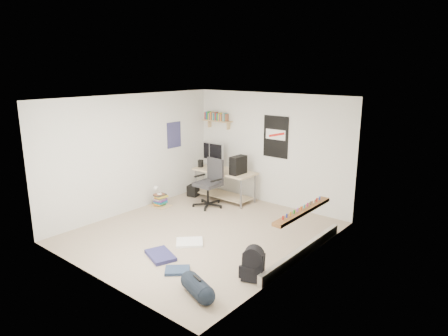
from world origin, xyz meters
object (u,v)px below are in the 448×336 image
Objects in this scene: office_chair at (208,185)px; book_stack at (160,199)px; duffel_bag at (197,287)px; desk at (225,184)px; backpack at (253,267)px.

office_chair reaches higher than book_stack.
book_stack is (-3.17, 2.13, 0.01)m from duffel_bag.
office_chair is 2.38× the size of book_stack.
book_stack is (-0.83, -1.28, -0.21)m from desk.
desk reaches higher than book_stack.
duffel_bag is at bearing -48.60° from desk.
duffel_bag is (-0.33, -0.83, -0.06)m from backpack.
book_stack is (-0.85, -0.67, -0.34)m from office_chair.
office_chair is 1.14m from book_stack.
desk is 3.61× the size of backpack.
desk is at bearing 57.17° from book_stack.
backpack is 0.83× the size of duffel_bag.
office_chair is at bearing 38.30° from book_stack.
desk reaches higher than backpack.
book_stack is at bearing -135.38° from office_chair.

